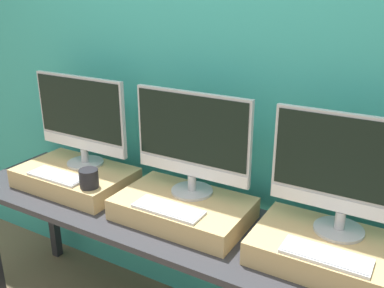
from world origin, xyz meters
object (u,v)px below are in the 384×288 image
monitor_left (81,118)px  keyboard_center (168,209)px  monitor_right (347,171)px  keyboard_right (326,256)px  monitor_center (192,140)px  mug (89,178)px  keyboard_left (57,176)px

monitor_left → keyboard_center: bearing=-16.6°
monitor_right → keyboard_right: 0.32m
monitor_left → monitor_right: size_ratio=1.00×
keyboard_center → monitor_right: monitor_right is taller
monitor_center → monitor_right: bearing=0.0°
monitor_center → keyboard_center: bearing=-90.0°
mug → monitor_right: bearing=10.1°
keyboard_left → keyboard_right: bearing=0.0°
monitor_center → mug: bearing=-156.1°
mug → keyboard_right: (1.12, 0.00, -0.04)m
keyboard_center → monitor_left: bearing=163.4°
keyboard_left → monitor_center: monitor_center is taller
monitor_left → keyboard_right: monitor_left is taller
monitor_right → mug: bearing=-169.9°
keyboard_left → monitor_center: size_ratio=0.55×
mug → keyboard_center: mug is taller
mug → keyboard_center: (0.45, 0.00, -0.04)m
monitor_left → keyboard_left: monitor_left is taller
monitor_center → monitor_right: size_ratio=1.00×
keyboard_left → keyboard_center: (0.67, 0.00, 0.00)m
monitor_center → keyboard_right: size_ratio=1.81×
keyboard_left → mug: mug is taller
monitor_left → mug: monitor_left is taller
keyboard_left → monitor_right: size_ratio=0.55×
mug → monitor_center: (0.45, 0.20, 0.22)m
monitor_center → monitor_left: bearing=180.0°
monitor_left → mug: bearing=-42.5°
monitor_left → monitor_center: same height
monitor_left → monitor_center: bearing=0.0°
keyboard_left → monitor_right: bearing=8.5°
keyboard_left → keyboard_center: 0.67m
keyboard_center → monitor_right: size_ratio=0.55×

